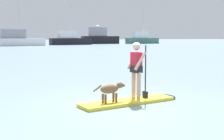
# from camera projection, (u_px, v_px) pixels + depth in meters

# --- Properties ---
(ground_plane) EXTENTS (400.00, 400.00, 0.00)m
(ground_plane) POSITION_uv_depth(u_px,v_px,m) (128.00, 103.00, 9.05)
(ground_plane) COLOR gray
(paddleboard) EXTENTS (3.30, 0.97, 0.10)m
(paddleboard) POSITION_uv_depth(u_px,v_px,m) (134.00, 101.00, 9.16)
(paddleboard) COLOR yellow
(paddleboard) RESTS_ON ground_plane
(person_paddler) EXTENTS (0.62, 0.50, 1.69)m
(person_paddler) POSITION_uv_depth(u_px,v_px,m) (137.00, 67.00, 9.10)
(person_paddler) COLOR tan
(person_paddler) RESTS_ON paddleboard
(dog) EXTENTS (1.06, 0.27, 0.56)m
(dog) POSITION_uv_depth(u_px,v_px,m) (111.00, 89.00, 8.69)
(dog) COLOR brown
(dog) RESTS_ON paddleboard
(moored_boat_far_starboard) EXTENTS (12.04, 4.69, 12.12)m
(moored_boat_far_starboard) POSITION_uv_depth(u_px,v_px,m) (16.00, 40.00, 66.00)
(moored_boat_far_starboard) COLOR white
(moored_boat_far_starboard) RESTS_ON ground_plane
(moored_boat_starboard) EXTENTS (10.23, 2.80, 11.18)m
(moored_boat_starboard) POSITION_uv_depth(u_px,v_px,m) (70.00, 39.00, 75.52)
(moored_boat_starboard) COLOR black
(moored_boat_starboard) RESTS_ON ground_plane
(moored_boat_port) EXTENTS (10.66, 4.77, 5.26)m
(moored_boat_port) POSITION_uv_depth(u_px,v_px,m) (100.00, 38.00, 86.48)
(moored_boat_port) COLOR black
(moored_boat_port) RESTS_ON ground_plane
(moored_boat_outer) EXTENTS (9.70, 4.34, 11.20)m
(moored_boat_outer) POSITION_uv_depth(u_px,v_px,m) (142.00, 39.00, 88.89)
(moored_boat_outer) COLOR #3F7266
(moored_boat_outer) RESTS_ON ground_plane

